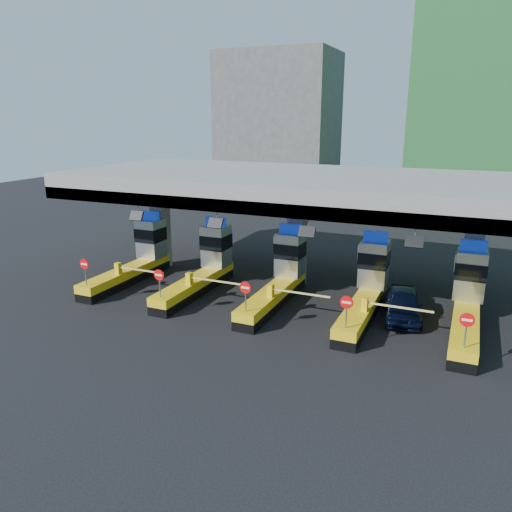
% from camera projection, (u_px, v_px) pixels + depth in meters
% --- Properties ---
extents(ground, '(120.00, 120.00, 0.00)m').
position_uv_depth(ground, '(279.00, 300.00, 28.93)').
color(ground, black).
rests_on(ground, ground).
extents(toll_canopy, '(28.00, 12.09, 7.00)m').
position_uv_depth(toll_canopy, '(297.00, 188.00, 29.80)').
color(toll_canopy, slate).
rests_on(toll_canopy, ground).
extents(toll_lane_far_left, '(4.43, 8.00, 4.16)m').
position_uv_depth(toll_lane_far_left, '(138.00, 257.00, 32.64)').
color(toll_lane_far_left, black).
rests_on(toll_lane_far_left, ground).
extents(toll_lane_left, '(4.43, 8.00, 4.16)m').
position_uv_depth(toll_lane_left, '(205.00, 266.00, 30.72)').
color(toll_lane_left, black).
rests_on(toll_lane_left, ground).
extents(toll_lane_center, '(4.43, 8.00, 4.16)m').
position_uv_depth(toll_lane_center, '(281.00, 276.00, 28.80)').
color(toll_lane_center, black).
rests_on(toll_lane_center, ground).
extents(toll_lane_right, '(4.43, 8.00, 4.16)m').
position_uv_depth(toll_lane_right, '(368.00, 287.00, 26.87)').
color(toll_lane_right, black).
rests_on(toll_lane_right, ground).
extents(toll_lane_far_right, '(4.43, 8.00, 4.16)m').
position_uv_depth(toll_lane_far_right, '(468.00, 300.00, 24.95)').
color(toll_lane_far_right, black).
rests_on(toll_lane_far_right, ground).
extents(bg_building_scaffold, '(18.00, 12.00, 28.00)m').
position_uv_depth(bg_building_scaffold, '(512.00, 77.00, 48.77)').
color(bg_building_scaffold, '#1E5926').
rests_on(bg_building_scaffold, ground).
extents(bg_building_concrete, '(14.00, 10.00, 18.00)m').
position_uv_depth(bg_building_concrete, '(278.00, 126.00, 63.65)').
color(bg_building_concrete, '#4C4C49').
rests_on(bg_building_concrete, ground).
extents(van, '(2.55, 4.79, 1.55)m').
position_uv_depth(van, '(403.00, 304.00, 26.17)').
color(van, black).
rests_on(van, ground).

